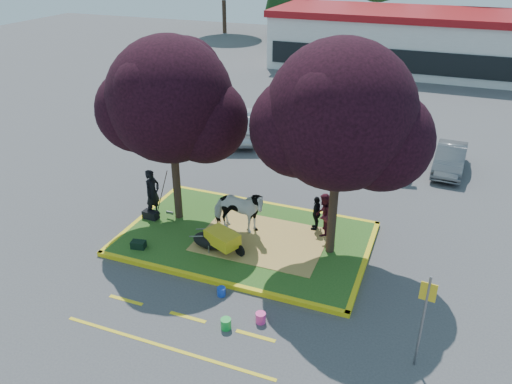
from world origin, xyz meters
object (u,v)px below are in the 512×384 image
(calf, at_px, (210,240))
(bucket_pink, at_px, (261,318))
(sign_post, at_px, (424,312))
(car_black, at_px, (195,115))
(bucket_green, at_px, (226,324))
(car_silver, at_px, (242,123))
(wheelbarrow, at_px, (223,239))
(cow, at_px, (238,211))
(handler, at_px, (153,193))
(bucket_blue, at_px, (221,292))

(calf, height_order, bucket_pink, calf)
(sign_post, bearing_deg, car_black, 139.68)
(bucket_green, height_order, car_silver, car_silver)
(car_black, bearing_deg, wheelbarrow, -81.62)
(bucket_green, xyz_separation_m, car_silver, (-5.08, 13.40, 0.60))
(cow, distance_m, handler, 3.35)
(handler, xyz_separation_m, wheelbarrow, (3.38, -1.32, -0.38))
(sign_post, relative_size, bucket_blue, 9.80)
(car_black, bearing_deg, bucket_blue, -82.83)
(wheelbarrow, xyz_separation_m, bucket_pink, (2.26, -2.52, -0.52))
(car_black, bearing_deg, car_silver, -26.67)
(bucket_pink, bearing_deg, bucket_blue, 156.04)
(sign_post, bearing_deg, car_silver, 132.95)
(wheelbarrow, bearing_deg, sign_post, 2.33)
(cow, relative_size, car_silver, 0.42)
(cow, bearing_deg, bucket_pink, -153.17)
(bucket_green, bearing_deg, bucket_blue, 119.83)
(car_black, bearing_deg, cow, -78.09)
(handler, xyz_separation_m, car_black, (-3.05, 9.19, -0.26))
(calf, distance_m, handler, 3.19)
(car_silver, bearing_deg, bucket_pink, 93.63)
(cow, bearing_deg, wheelbarrow, 177.87)
(cow, relative_size, bucket_pink, 6.44)
(cow, height_order, sign_post, sign_post)
(wheelbarrow, distance_m, car_silver, 10.94)
(bucket_green, height_order, car_black, car_black)
(handler, distance_m, sign_post, 10.43)
(wheelbarrow, distance_m, bucket_blue, 2.09)
(handler, xyz_separation_m, bucket_pink, (5.64, -3.83, -0.90))
(wheelbarrow, bearing_deg, cow, 116.07)
(sign_post, height_order, bucket_pink, sign_post)
(car_black, relative_size, car_silver, 1.00)
(bucket_pink, distance_m, car_black, 15.66)
(handler, bearing_deg, calf, -102.30)
(calf, xyz_separation_m, sign_post, (6.79, -2.67, 1.22))
(calf, distance_m, wheelbarrow, 0.57)
(bucket_pink, height_order, car_silver, car_silver)
(bucket_green, bearing_deg, handler, 137.92)
(handler, relative_size, bucket_blue, 6.70)
(sign_post, distance_m, bucket_blue, 5.74)
(bucket_pink, bearing_deg, calf, 136.46)
(calf, xyz_separation_m, bucket_green, (1.99, -3.18, -0.26))
(handler, distance_m, car_silver, 9.02)
(car_black, bearing_deg, calf, -83.42)
(handler, distance_m, car_black, 9.68)
(bucket_pink, height_order, car_black, car_black)
(wheelbarrow, bearing_deg, handler, -176.78)
(handler, xyz_separation_m, sign_post, (9.67, -3.88, 0.58))
(sign_post, distance_m, car_silver, 16.27)
(sign_post, bearing_deg, wheelbarrow, 163.27)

